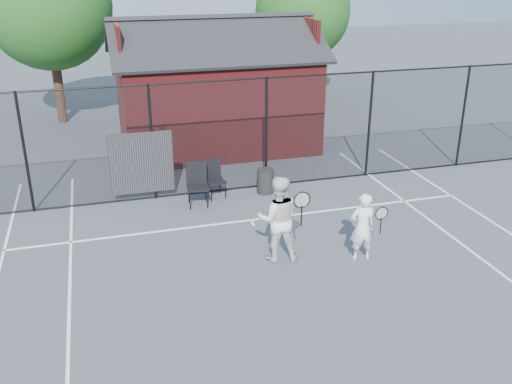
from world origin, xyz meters
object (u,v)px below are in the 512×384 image
object	(u,v)px
player_back	(278,219)
chair_left	(197,186)
player_front	(363,227)
waste_bin	(265,181)
chair_right	(215,180)
clubhouse	(215,98)

from	to	relation	value
player_back	chair_left	distance (m)	3.35
player_front	waste_bin	xyz separation A→B (m)	(-0.85, 4.00, -0.41)
chair_right	waste_bin	bearing A→B (deg)	-12.14
clubhouse	player_front	bearing A→B (deg)	-81.94
chair_left	clubhouse	bearing A→B (deg)	78.32
chair_right	waste_bin	world-z (taller)	chair_right
clubhouse	player_front	world-z (taller)	clubhouse
player_front	chair_left	world-z (taller)	player_front
waste_bin	chair_left	bearing A→B (deg)	-169.15
player_front	chair_left	distance (m)	4.55
player_front	chair_left	xyz separation A→B (m)	(-2.73, 3.63, -0.19)
chair_left	chair_right	size ratio (longest dim) A/B	1.09
waste_bin	clubhouse	bearing A→B (deg)	94.47
waste_bin	chair_right	bearing A→B (deg)	178.37
player_front	chair_right	bearing A→B (deg)	118.55
player_front	chair_left	size ratio (longest dim) A/B	1.35
player_back	waste_bin	xyz separation A→B (m)	(0.81, 3.51, -0.59)
player_back	clubhouse	bearing A→B (deg)	86.68
chair_right	waste_bin	distance (m)	1.36
player_front	chair_left	bearing A→B (deg)	126.91
player_front	waste_bin	bearing A→B (deg)	101.98
player_back	chair_right	size ratio (longest dim) A/B	1.83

